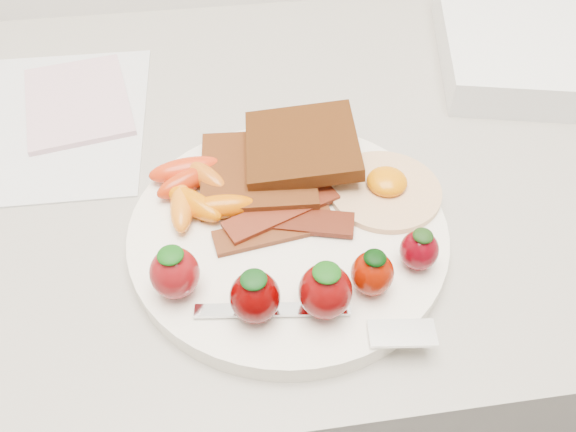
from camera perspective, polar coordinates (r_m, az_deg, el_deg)
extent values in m
cube|color=gray|center=(0.94, -0.62, -14.20)|extent=(2.00, 0.60, 0.90)
cylinder|color=white|center=(0.48, 0.00, -1.54)|extent=(0.27, 0.27, 0.02)
cube|color=#4D2411|center=(0.51, -3.07, 4.46)|extent=(0.11, 0.11, 0.01)
cube|color=black|center=(0.52, 1.40, 7.24)|extent=(0.11, 0.11, 0.02)
cylinder|color=#F5E7BE|center=(0.51, 9.78, 2.60)|extent=(0.12, 0.12, 0.01)
ellipsoid|color=orange|center=(0.50, 10.02, 3.47)|extent=(0.04, 0.04, 0.02)
cube|color=#43180C|center=(0.47, -1.33, -1.50)|extent=(0.11, 0.04, 0.00)
cube|color=#3D0C0A|center=(0.47, 0.48, -0.42)|extent=(0.11, 0.05, 0.00)
cube|color=#4B150C|center=(0.48, -0.65, 0.52)|extent=(0.11, 0.06, 0.00)
ellipsoid|color=red|center=(0.50, -10.41, 3.39)|extent=(0.06, 0.04, 0.02)
ellipsoid|color=#D86600|center=(0.48, -9.53, 1.25)|extent=(0.06, 0.06, 0.02)
ellipsoid|color=orange|center=(0.48, -10.76, 0.86)|extent=(0.02, 0.06, 0.02)
ellipsoid|color=#C75911|center=(0.51, -8.66, 4.11)|extent=(0.05, 0.06, 0.02)
ellipsoid|color=red|center=(0.52, -10.40, 4.67)|extent=(0.07, 0.03, 0.02)
ellipsoid|color=#D65F00|center=(0.48, -6.90, 0.94)|extent=(0.06, 0.02, 0.02)
ellipsoid|color=maroon|center=(0.42, -11.43, -5.71)|extent=(0.04, 0.04, 0.04)
ellipsoid|color=#0F480D|center=(0.41, -11.86, -3.90)|extent=(0.02, 0.02, 0.01)
ellipsoid|color=#4B0000|center=(0.40, -3.38, -8.22)|extent=(0.04, 0.04, 0.04)
ellipsoid|color=#0B340D|center=(0.39, -3.51, -6.45)|extent=(0.02, 0.02, 0.01)
ellipsoid|color=#5F0505|center=(0.41, 3.80, -7.64)|extent=(0.04, 0.04, 0.04)
ellipsoid|color=#11470C|center=(0.39, 3.96, -5.74)|extent=(0.02, 0.02, 0.01)
ellipsoid|color=#780F00|center=(0.42, 8.55, -5.78)|extent=(0.03, 0.03, 0.04)
ellipsoid|color=black|center=(0.41, 8.84, -4.22)|extent=(0.02, 0.02, 0.01)
ellipsoid|color=#58010A|center=(0.45, 13.18, -3.41)|extent=(0.03, 0.03, 0.03)
ellipsoid|color=black|center=(0.43, 13.56, -1.96)|extent=(0.02, 0.02, 0.01)
cube|color=silver|center=(0.42, -1.58, -9.52)|extent=(0.12, 0.02, 0.00)
cube|color=white|center=(0.42, 11.53, -11.59)|extent=(0.05, 0.03, 0.00)
cube|color=silver|center=(0.66, -22.66, 9.01)|extent=(0.20, 0.26, 0.00)
cube|color=#D3A7B3|center=(0.67, -20.61, 10.92)|extent=(0.13, 0.17, 0.01)
cube|color=white|center=(0.77, 26.81, 14.94)|extent=(0.35, 0.30, 0.04)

